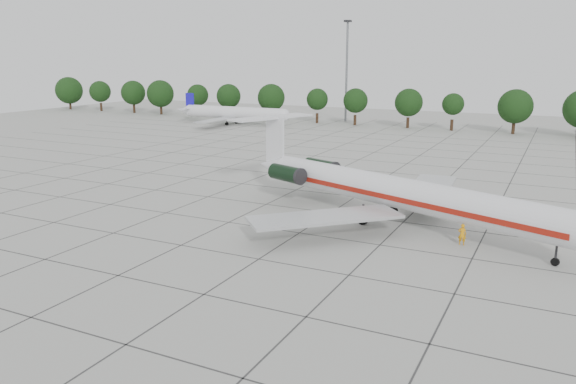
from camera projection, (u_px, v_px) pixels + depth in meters
name	position (u px, v px, depth m)	size (l,w,h in m)	color
ground	(299.00, 233.00, 53.88)	(260.00, 260.00, 0.00)	#AAABA3
apron_joints	(353.00, 198.00, 66.94)	(170.00, 170.00, 0.02)	#383838
main_airliner	(384.00, 189.00, 57.09)	(39.27, 29.76, 9.50)	silver
ground_crew	(462.00, 234.00, 50.25)	(0.72, 0.47, 1.98)	orange
bg_airliner_b	(234.00, 113.00, 138.91)	(28.24, 27.20, 7.40)	silver
tree_line	(409.00, 103.00, 131.55)	(249.86, 8.44, 10.22)	#332114
floodlight_mast	(347.00, 65.00, 143.60)	(1.60, 1.60, 25.45)	slate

